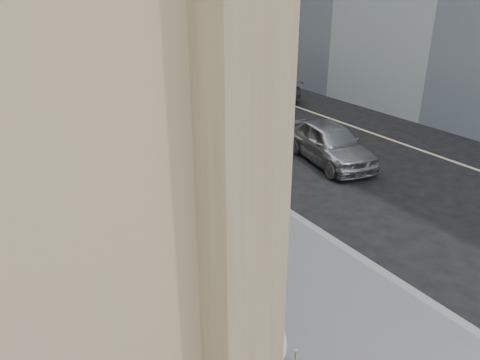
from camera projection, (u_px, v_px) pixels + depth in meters
name	position (u px, v px, depth m)	size (l,w,h in m)	color
ground	(301.00, 323.00, 9.40)	(140.00, 140.00, 0.00)	black
sidewalk	(130.00, 164.00, 17.16)	(5.00, 80.00, 0.12)	#58585B
curb	(194.00, 151.00, 18.43)	(0.24, 80.00, 0.12)	slate
lane_line	(342.00, 123.00, 22.27)	(0.15, 70.00, 0.01)	#BFB78C
far_podium	(418.00, 70.00, 23.89)	(2.00, 80.00, 4.00)	#77694D
streetlight_mid	(149.00, 23.00, 19.79)	(1.71, 0.24, 8.00)	#2D2D30
streetlight_far	(50.00, 3.00, 35.36)	(1.71, 0.24, 8.00)	#2D2D30
traffic_signal	(85.00, 23.00, 25.93)	(4.10, 0.22, 6.00)	#2D2D30
snow_bank	(106.00, 180.00, 14.84)	(1.70, 18.10, 0.76)	silver
mounted_horse_left	(192.00, 259.00, 9.29)	(1.37, 2.60, 2.72)	#412C13
mounted_horse_right	(219.00, 205.00, 11.65)	(1.51, 1.68, 2.57)	#442113
pedestrian	(223.00, 225.00, 10.93)	(1.09, 0.46, 1.87)	black
car_silver	(330.00, 143.00, 17.27)	(1.78, 4.42, 1.51)	#95979C
car_grey	(271.00, 86.00, 26.73)	(1.79, 4.41, 1.28)	slate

